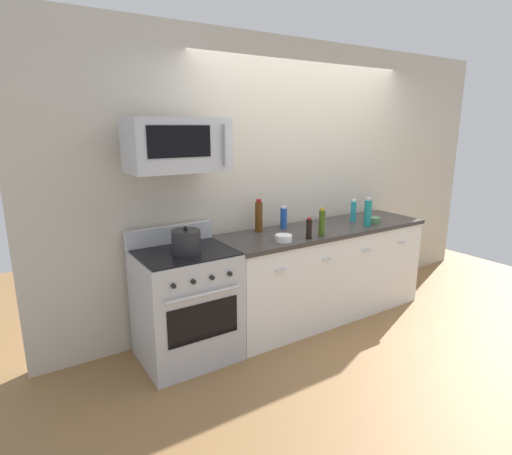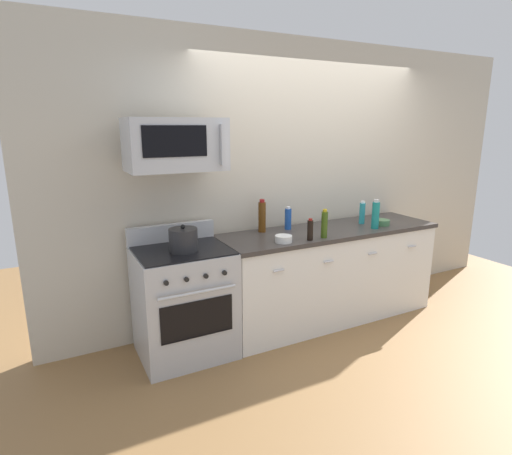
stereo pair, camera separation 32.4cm
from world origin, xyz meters
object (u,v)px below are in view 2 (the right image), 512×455
object	(u,v)px
bottle_soy_sauce_dark	(310,230)
bowl_white_ceramic	(283,239)
microwave	(175,144)
bottle_olive_oil	(324,224)
bowl_green_glaze	(382,222)
bottle_sparkling_teal	(376,215)
bottle_wine_amber	(262,217)
stockpot	(183,240)
bottle_dish_soap	(362,213)
bottle_soda_blue	(288,219)
range_oven	(184,301)

from	to	relation	value
bottle_soy_sauce_dark	bowl_white_ceramic	distance (m)	0.25
microwave	bottle_olive_oil	world-z (taller)	microwave
bowl_green_glaze	bottle_sparkling_teal	bearing A→B (deg)	-155.21
bowl_green_glaze	bowl_white_ceramic	size ratio (longest dim) A/B	1.04
bottle_wine_amber	stockpot	distance (m)	0.88
bottle_dish_soap	stockpot	size ratio (longest dim) A/B	1.02
bottle_wine_amber	microwave	bearing A→B (deg)	-169.31
bottle_wine_amber	bottle_olive_oil	bearing A→B (deg)	-48.31
bottle_soda_blue	stockpot	bearing A→B (deg)	-168.11
bottle_soy_sauce_dark	bowl_white_ceramic	bearing A→B (deg)	167.90
bowl_green_glaze	bottle_dish_soap	bearing A→B (deg)	133.74
bottle_sparkling_teal	bottle_wine_amber	xyz separation A→B (m)	(-1.03, 0.39, 0.01)
range_oven	stockpot	world-z (taller)	stockpot
microwave	bowl_green_glaze	world-z (taller)	microwave
bowl_green_glaze	stockpot	distance (m)	2.04
bottle_dish_soap	bottle_soda_blue	size ratio (longest dim) A/B	1.06
bottle_dish_soap	range_oven	bearing A→B (deg)	-178.97
bottle_soda_blue	bottle_olive_oil	xyz separation A→B (m)	(0.12, -0.42, 0.02)
bottle_wine_amber	bowl_green_glaze	distance (m)	1.24
bottle_dish_soap	bottle_olive_oil	xyz separation A→B (m)	(-0.67, -0.27, 0.01)
bottle_dish_soap	bottle_soda_blue	distance (m)	0.80
bottle_soda_blue	bowl_white_ceramic	xyz separation A→B (m)	(-0.28, -0.37, -0.07)
microwave	bottle_soy_sauce_dark	xyz separation A→B (m)	(1.08, -0.29, -0.74)
bottle_sparkling_teal	bowl_white_ceramic	xyz separation A→B (m)	(-1.04, -0.01, -0.10)
microwave	bowl_white_ceramic	world-z (taller)	microwave
bottle_dish_soap	bottle_olive_oil	distance (m)	0.72
microwave	stockpot	world-z (taller)	microwave
bottle_wine_amber	bowl_white_ceramic	world-z (taller)	bottle_wine_amber
bottle_soda_blue	bottle_sparkling_teal	bearing A→B (deg)	-25.64
bottle_sparkling_teal	bottle_dish_soap	size ratio (longest dim) A/B	1.22
bottle_wine_amber	stockpot	world-z (taller)	bottle_wine_amber
microwave	bottle_wine_amber	distance (m)	1.10
bottle_soda_blue	bottle_wine_amber	bearing A→B (deg)	175.31
bottle_olive_oil	bowl_white_ceramic	size ratio (longest dim) A/B	1.75
bottle_sparkling_teal	bottle_olive_oil	bearing A→B (deg)	-175.50
range_oven	bottle_dish_soap	size ratio (longest dim) A/B	4.60
range_oven	bottle_sparkling_teal	distance (m)	1.98
bowl_green_glaze	bowl_white_ceramic	bearing A→B (deg)	-175.98
bottle_sparkling_teal	bowl_white_ceramic	distance (m)	1.04
microwave	stockpot	size ratio (longest dim) A/B	3.27
stockpot	bottle_dish_soap	bearing A→B (deg)	2.63
bottle_soy_sauce_dark	bottle_soda_blue	world-z (taller)	bottle_soda_blue
bottle_sparkling_teal	microwave	bearing A→B (deg)	173.05
bottle_dish_soap	microwave	bearing A→B (deg)	179.68
bottle_soda_blue	bottle_olive_oil	distance (m)	0.43
range_oven	bottle_dish_soap	bearing A→B (deg)	1.03
bottle_olive_oil	stockpot	distance (m)	1.25
bowl_green_glaze	bowl_white_ceramic	distance (m)	1.21
stockpot	bowl_white_ceramic	bearing A→B (deg)	-9.44
bottle_wine_amber	stockpot	xyz separation A→B (m)	(-0.84, -0.26, -0.05)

